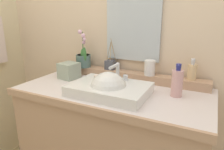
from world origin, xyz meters
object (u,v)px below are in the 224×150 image
at_px(tumbler_cup, 150,68).
at_px(lotion_bottle, 177,83).
at_px(potted_plant, 83,58).
at_px(tissue_box, 69,71).
at_px(sink_basin, 109,90).
at_px(soap_bar, 99,76).
at_px(soap_dispenser, 192,71).
at_px(reed_diffuser, 111,64).

bearing_deg(tumbler_cup, lotion_bottle, -37.46).
relative_size(potted_plant, tissue_box, 2.30).
height_order(sink_basin, lotion_bottle, lotion_bottle).
bearing_deg(soap_bar, sink_basin, -37.40).
bearing_deg(tumbler_cup, sink_basin, -115.80).
distance_m(lotion_bottle, tissue_box, 0.80).
bearing_deg(potted_plant, lotion_bottle, -11.91).
bearing_deg(soap_bar, tumbler_cup, 38.02).
bearing_deg(soap_dispenser, sink_basin, -141.49).
distance_m(soap_bar, soap_dispenser, 0.61).
bearing_deg(sink_basin, soap_bar, 142.60).
xyz_separation_m(reed_diffuser, tissue_box, (-0.26, -0.19, -0.04)).
bearing_deg(reed_diffuser, potted_plant, -172.16).
relative_size(sink_basin, potted_plant, 1.57).
height_order(soap_bar, lotion_bottle, lotion_bottle).
relative_size(sink_basin, tumbler_cup, 4.42).
relative_size(tumbler_cup, reed_diffuser, 0.44).
xyz_separation_m(soap_bar, potted_plant, (-0.27, 0.22, 0.06)).
bearing_deg(tumbler_cup, reed_diffuser, 174.97).
relative_size(reed_diffuser, tissue_box, 1.84).
relative_size(soap_bar, tumbler_cup, 0.66).
bearing_deg(lotion_bottle, soap_dispenser, 72.57).
xyz_separation_m(soap_bar, tumbler_cup, (0.28, 0.22, 0.04)).
distance_m(potted_plant, tumbler_cup, 0.55).
relative_size(tumbler_cup, lotion_bottle, 0.54).
height_order(sink_basin, soap_dispenser, soap_dispenser).
bearing_deg(soap_dispenser, lotion_bottle, -107.43).
bearing_deg(tumbler_cup, soap_bar, -141.98).
bearing_deg(tissue_box, tumbler_cup, 15.09).
bearing_deg(tumbler_cup, potted_plant, -179.60).
height_order(potted_plant, tissue_box, potted_plant).
distance_m(soap_bar, reed_diffuser, 0.25).
height_order(reed_diffuser, tissue_box, reed_diffuser).
relative_size(sink_basin, soap_bar, 6.71).
distance_m(soap_bar, lotion_bottle, 0.50).
height_order(potted_plant, soap_dispenser, potted_plant).
xyz_separation_m(soap_bar, soap_dispenser, (0.56, 0.24, 0.04)).
xyz_separation_m(soap_bar, tissue_box, (-0.30, 0.07, -0.01)).
xyz_separation_m(sink_basin, lotion_bottle, (0.37, 0.16, 0.05)).
xyz_separation_m(sink_basin, tumbler_cup, (0.16, 0.32, 0.08)).
xyz_separation_m(reed_diffuser, lotion_bottle, (0.54, -0.19, -0.01)).
bearing_deg(reed_diffuser, soap_bar, -81.91).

